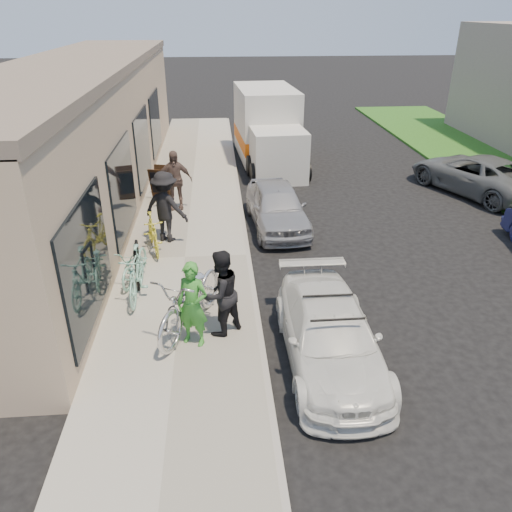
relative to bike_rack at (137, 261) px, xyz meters
name	(u,v)px	position (x,y,z in m)	size (l,w,h in m)	color
ground	(281,329)	(2.93, -1.76, -0.71)	(120.00, 120.00, 0.00)	black
sidewalk	(185,260)	(0.93, 1.24, -0.64)	(3.00, 34.00, 0.15)	#9D998D
curb	(248,258)	(2.48, 1.24, -0.65)	(0.12, 34.00, 0.13)	gray
storefront	(84,132)	(-2.31, 6.23, 1.41)	(3.60, 20.00, 4.22)	tan
bike_rack	(137,261)	(0.00, 0.00, 0.00)	(0.11, 0.66, 0.93)	black
sandwich_board	(161,182)	(0.01, 5.58, -0.06)	(0.74, 0.75, 0.99)	black
sedan_white	(330,335)	(3.63, -2.80, -0.15)	(1.57, 3.86, 1.16)	silver
sedan_silver	(277,206)	(3.44, 3.27, -0.09)	(1.47, 3.64, 1.24)	#A8A8AD
moving_truck	(268,131)	(3.86, 9.93, 0.54)	(2.49, 5.84, 2.81)	beige
far_car_gray	(475,174)	(10.40, 5.71, -0.08)	(2.10, 4.56, 1.27)	#56595A
tandem_bike	(191,299)	(1.23, -1.78, 0.07)	(0.83, 2.39, 1.26)	silver
woman_rider	(193,305)	(1.28, -2.26, 0.24)	(0.59, 0.38, 1.60)	#378C2E
man_standing	(221,293)	(1.78, -1.97, 0.27)	(0.81, 0.63, 1.67)	black
cruiser_bike_a	(136,274)	(0.04, -0.51, -0.04)	(0.49, 1.73, 1.04)	#8BD0BA
cruiser_bike_b	(135,263)	(-0.10, 0.22, -0.16)	(0.54, 1.54, 0.81)	#8BD0BA
cruiser_bike_c	(153,233)	(0.16, 1.67, -0.10)	(0.44, 1.55, 0.93)	gold
bystander_a	(165,207)	(0.45, 2.28, 0.36)	(1.19, 0.68, 1.84)	black
bystander_b	(174,180)	(0.53, 4.58, 0.33)	(1.04, 0.43, 1.77)	brown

